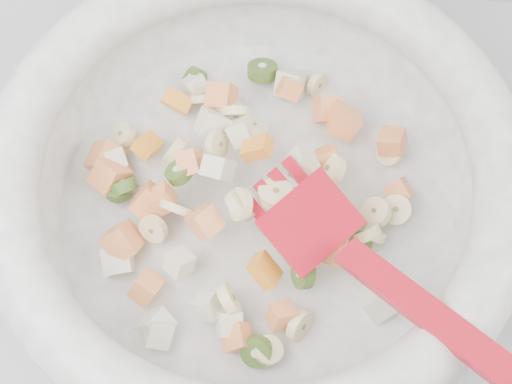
# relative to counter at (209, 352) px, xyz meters

# --- Properties ---
(counter) EXTENTS (2.00, 0.60, 0.90)m
(counter) POSITION_rel_counter_xyz_m (0.00, 0.00, 0.00)
(counter) COLOR #929297
(counter) RESTS_ON ground
(mixing_bowl) EXTENTS (0.45, 0.42, 0.15)m
(mixing_bowl) POSITION_rel_counter_xyz_m (0.06, 0.02, 0.51)
(mixing_bowl) COLOR white
(mixing_bowl) RESTS_ON counter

